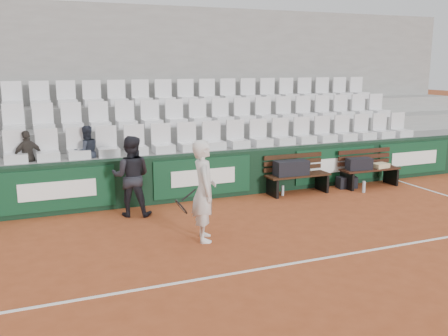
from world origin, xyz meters
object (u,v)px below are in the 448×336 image
(bench_left, at_px, (298,184))
(tennis_player, at_px, (204,191))
(water_bottle_far, at_px, (364,187))
(spectator_b, at_px, (26,135))
(sports_bag_ground, at_px, (347,182))
(sports_bag_left, at_px, (291,168))
(water_bottle_near, at_px, (283,190))
(bench_right, at_px, (369,177))
(spectator_c, at_px, (85,131))
(ball_kid, at_px, (131,176))
(sports_bag_right, at_px, (359,164))

(bench_left, distance_m, tennis_player, 3.72)
(water_bottle_far, xyz_separation_m, spectator_b, (-7.12, 1.46, 1.40))
(sports_bag_ground, height_order, spectator_b, spectator_b)
(sports_bag_left, bearing_deg, bench_left, 3.84)
(water_bottle_far, bearing_deg, bench_left, 160.74)
(water_bottle_near, bearing_deg, bench_right, -1.08)
(water_bottle_near, height_order, water_bottle_far, water_bottle_far)
(spectator_b, xyz_separation_m, spectator_c, (1.14, 0.00, 0.02))
(bench_right, xyz_separation_m, sports_bag_ground, (-0.59, 0.09, -0.09))
(ball_kid, height_order, spectator_c, spectator_c)
(sports_bag_left, distance_m, tennis_player, 3.52)
(water_bottle_near, bearing_deg, ball_kid, -176.62)
(bench_right, relative_size, tennis_player, 0.88)
(bench_right, relative_size, sports_bag_right, 2.52)
(sports_bag_right, height_order, water_bottle_far, sports_bag_right)
(tennis_player, height_order, spectator_c, spectator_c)
(bench_left, relative_size, spectator_b, 1.40)
(sports_bag_left, xyz_separation_m, water_bottle_far, (1.64, -0.50, -0.48))
(sports_bag_left, height_order, tennis_player, tennis_player)
(sports_bag_right, height_order, spectator_c, spectator_c)
(bench_left, height_order, water_bottle_far, bench_left)
(sports_bag_right, xyz_separation_m, ball_kid, (-5.46, -0.13, 0.20))
(bench_left, distance_m, sports_bag_ground, 1.36)
(sports_bag_left, bearing_deg, sports_bag_ground, 0.95)
(sports_bag_right, relative_size, spectator_c, 0.54)
(sports_bag_left, relative_size, ball_kid, 0.49)
(bench_left, xyz_separation_m, spectator_c, (-4.53, 0.95, 1.33))
(bench_right, xyz_separation_m, water_bottle_near, (-2.35, 0.04, -0.11))
(bench_left, relative_size, tennis_player, 0.88)
(spectator_b, bearing_deg, ball_kid, 124.53)
(spectator_c, bearing_deg, sports_bag_ground, 158.59)
(sports_bag_ground, bearing_deg, spectator_c, 170.92)
(bench_right, distance_m, sports_bag_left, 2.17)
(sports_bag_left, bearing_deg, sports_bag_right, -2.78)
(water_bottle_far, height_order, spectator_c, spectator_c)
(bench_left, height_order, sports_bag_left, sports_bag_left)
(water_bottle_far, height_order, ball_kid, ball_kid)
(ball_kid, bearing_deg, sports_bag_left, -154.75)
(sports_bag_ground, bearing_deg, bench_left, -179.46)
(water_bottle_far, bearing_deg, water_bottle_near, 165.58)
(sports_bag_right, distance_m, ball_kid, 5.46)
(sports_bag_right, distance_m, sports_bag_ground, 0.53)
(sports_bag_left, bearing_deg, bench_right, -1.66)
(bench_left, xyz_separation_m, sports_bag_right, (1.60, -0.10, 0.36))
(sports_bag_ground, bearing_deg, tennis_player, -154.56)
(tennis_player, distance_m, spectator_c, 3.45)
(sports_bag_left, xyz_separation_m, sports_bag_right, (1.79, -0.09, -0.03))
(sports_bag_right, bearing_deg, sports_bag_ground, 155.36)
(sports_bag_right, bearing_deg, water_bottle_near, 178.01)
(water_bottle_near, relative_size, ball_kid, 0.15)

